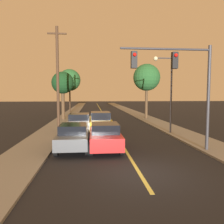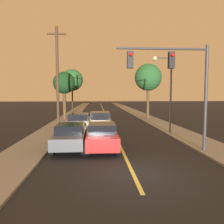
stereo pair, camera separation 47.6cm
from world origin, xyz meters
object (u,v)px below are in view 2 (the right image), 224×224
utility_pole_left (57,78)px  tree_left_near (64,83)px  car_outer_lane_front (71,136)px  tree_left_far (72,80)px  car_near_lane_second (100,121)px  traffic_signal_mast (177,75)px  tree_right_near (148,78)px  car_outer_lane_second (79,122)px  streetlamp_right (166,83)px  car_near_lane_front (102,136)px

utility_pole_left → tree_left_near: (-0.76, 9.10, -0.03)m
car_outer_lane_front → tree_left_far: (-2.84, 27.38, 5.10)m
tree_left_far → utility_pole_left: bearing=-87.2°
tree_left_far → car_outer_lane_front: bearing=-84.1°
car_near_lane_second → traffic_signal_mast: bearing=-61.7°
traffic_signal_mast → tree_right_near: (2.40, 16.81, 1.17)m
traffic_signal_mast → utility_pole_left: bearing=136.5°
tree_left_near → car_outer_lane_second: bearing=-73.9°
streetlamp_right → tree_right_near: (1.16, 11.13, 1.33)m
streetlamp_right → tree_right_near: 11.27m
car_outer_lane_front → tree_left_near: 16.00m
tree_left_near → car_near_lane_second: bearing=-63.5°
car_outer_lane_second → tree_left_near: tree_left_near is taller
car_near_lane_second → streetlamp_right: (5.37, -1.99, 3.32)m
car_outer_lane_second → streetlamp_right: bearing=-15.5°
tree_left_near → tree_right_near: 10.97m
utility_pole_left → car_outer_lane_second: bearing=9.5°
car_near_lane_second → car_outer_lane_second: bearing=179.2°
traffic_signal_mast → utility_pole_left: size_ratio=0.66×
utility_pole_left → tree_right_near: (10.18, 9.42, 0.79)m
car_outer_lane_front → tree_left_far: bearing=95.9°
tree_left_far → tree_right_near: tree_left_far is taller
car_near_lane_second → traffic_signal_mast: 9.38m
streetlamp_right → car_outer_lane_front: bearing=-148.2°
car_outer_lane_front → utility_pole_left: utility_pole_left is taller
streetlamp_right → car_near_lane_second: bearing=159.7°
car_outer_lane_second → traffic_signal_mast: size_ratio=0.85×
traffic_signal_mast → tree_left_near: bearing=117.4°
car_near_lane_second → tree_left_near: size_ratio=0.84×
streetlamp_right → utility_pole_left: utility_pole_left is taller
car_near_lane_front → tree_left_near: (-4.40, 15.44, 3.90)m
tree_left_near → tree_right_near: size_ratio=0.84×
car_outer_lane_second → tree_left_far: (-2.84, 20.87, 5.08)m
car_outer_lane_second → tree_left_far: tree_left_far is taller
utility_pole_left → tree_right_near: utility_pole_left is taller
car_near_lane_front → streetlamp_right: (5.37, 4.62, 3.39)m
utility_pole_left → streetlamp_right: bearing=-10.8°
car_outer_lane_second → tree_right_near: tree_right_near is taller
tree_left_far → streetlamp_right: bearing=-66.2°
utility_pole_left → tree_right_near: bearing=42.8°
car_outer_lane_second → tree_left_far: size_ratio=0.65×
traffic_signal_mast → car_outer_lane_front: bearing=168.8°
car_outer_lane_second → streetlamp_right: 8.23m
tree_right_near → traffic_signal_mast: bearing=-98.1°
car_near_lane_front → car_near_lane_second: size_ratio=0.85×
car_outer_lane_front → tree_left_far: size_ratio=0.57×
utility_pole_left → tree_left_near: utility_pole_left is taller
car_outer_lane_front → tree_left_far: 27.99m
car_outer_lane_front → car_outer_lane_second: bearing=90.0°
traffic_signal_mast → streetlamp_right: (1.24, 5.68, -0.17)m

